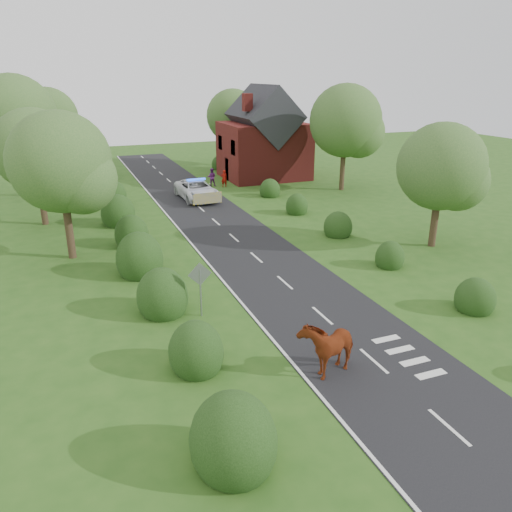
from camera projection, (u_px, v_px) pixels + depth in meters
name	position (u px, v px, depth m)	size (l,w,h in m)	color
ground	(322.00, 316.00, 22.19)	(120.00, 120.00, 0.00)	#285218
road	(220.00, 226.00, 35.28)	(6.00, 70.00, 0.02)	black
road_markings	(206.00, 236.00, 32.92)	(4.96, 70.00, 0.01)	white
hedgerow_left	(133.00, 240.00, 29.90)	(2.75, 50.41, 3.00)	#1A330F
hedgerow_right	(329.00, 223.00, 34.06)	(2.10, 45.78, 2.10)	#1A330F
tree_left_a	(65.00, 167.00, 27.34)	(5.74, 5.60, 8.38)	#332316
tree_left_b	(39.00, 153.00, 33.91)	(5.74, 5.60, 8.07)	#332316
tree_left_c	(19.00, 119.00, 41.61)	(6.97, 6.80, 10.22)	#332316
tree_left_d	(51.00, 120.00, 51.51)	(6.15, 6.00, 8.89)	#332316
tree_right_a	(446.00, 170.00, 29.54)	(5.33, 5.20, 7.56)	#332316
tree_right_b	(349.00, 124.00, 44.12)	(6.56, 6.40, 9.40)	#332316
tree_right_c	(236.00, 118.00, 56.58)	(6.15, 6.00, 8.58)	#332316
road_sign	(200.00, 282.00, 21.64)	(1.06, 0.08, 2.53)	gray
house	(264.00, 140.00, 50.34)	(8.00, 7.40, 9.17)	maroon
cow	(328.00, 348.00, 17.90)	(1.30, 2.46, 1.74)	#693012
police_van	(197.00, 190.00, 42.47)	(2.90, 5.97, 1.77)	silver
pedestrian_red	(224.00, 178.00, 47.06)	(0.59, 0.39, 1.61)	#9D120A
pedestrian_purple	(212.00, 177.00, 47.46)	(0.82, 0.64, 1.69)	#65216C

